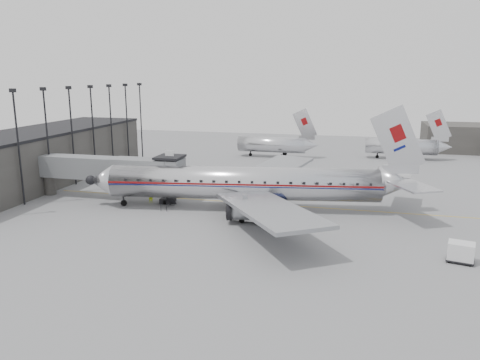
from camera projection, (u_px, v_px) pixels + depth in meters
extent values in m
plane|color=slate|center=(227.00, 215.00, 57.83)|extent=(160.00, 160.00, 0.00)
cube|color=#3A3834|center=(38.00, 158.00, 74.42)|extent=(12.00, 46.00, 8.00)
cube|color=gold|center=(260.00, 204.00, 62.80)|extent=(60.00, 0.15, 0.01)
cube|color=#5A5D5F|center=(82.00, 167.00, 65.47)|extent=(12.00, 2.80, 3.00)
cube|color=#5A5D5F|center=(141.00, 170.00, 63.35)|extent=(8.00, 3.00, 3.10)
cube|color=#5A5D5F|center=(170.00, 171.00, 62.78)|extent=(3.20, 3.60, 3.20)
cube|color=black|center=(170.00, 157.00, 62.36)|extent=(3.40, 3.80, 0.30)
cube|color=white|center=(170.00, 153.00, 62.25)|extent=(1.20, 0.15, 0.80)
cylinder|color=black|center=(168.00, 192.00, 63.12)|extent=(0.56, 0.56, 2.80)
cube|color=black|center=(168.00, 200.00, 63.35)|extent=(1.60, 2.20, 0.70)
cylinder|color=black|center=(165.00, 202.00, 62.42)|extent=(0.30, 0.60, 0.60)
cylinder|color=black|center=(171.00, 198.00, 64.31)|extent=(0.30, 0.60, 0.60)
cylinder|color=#3A3834|center=(50.00, 185.00, 67.41)|extent=(1.60, 1.60, 2.80)
cube|color=black|center=(169.00, 196.00, 60.66)|extent=(0.90, 3.20, 2.90)
cylinder|color=black|center=(19.00, 149.00, 60.76)|extent=(0.24, 0.24, 15.00)
cube|color=black|center=(13.00, 90.00, 59.09)|extent=(0.90, 0.25, 0.50)
cylinder|color=black|center=(48.00, 143.00, 66.43)|extent=(0.24, 0.24, 15.00)
cube|color=black|center=(43.00, 89.00, 64.76)|extent=(0.90, 0.25, 0.50)
cylinder|color=black|center=(72.00, 137.00, 72.11)|extent=(0.24, 0.24, 15.00)
cube|color=black|center=(68.00, 88.00, 70.44)|extent=(0.90, 0.25, 0.50)
cylinder|color=black|center=(93.00, 132.00, 77.78)|extent=(0.24, 0.24, 15.00)
cube|color=black|center=(90.00, 87.00, 76.11)|extent=(0.90, 0.25, 0.50)
cylinder|color=black|center=(111.00, 128.00, 83.46)|extent=(0.24, 0.24, 15.00)
cube|color=black|center=(109.00, 86.00, 81.79)|extent=(0.90, 0.25, 0.50)
cylinder|color=black|center=(127.00, 125.00, 89.13)|extent=(0.24, 0.24, 15.00)
cube|color=black|center=(125.00, 85.00, 87.46)|extent=(0.90, 0.25, 0.50)
cylinder|color=black|center=(141.00, 122.00, 94.81)|extent=(0.24, 0.24, 15.00)
cube|color=black|center=(139.00, 84.00, 93.14)|extent=(0.90, 0.25, 0.50)
cylinder|color=silver|center=(272.00, 145.00, 97.46)|extent=(14.00, 3.20, 3.20)
cube|color=silver|center=(305.00, 124.00, 94.88)|extent=(5.17, 0.26, 6.52)
cylinder|color=black|center=(250.00, 154.00, 98.99)|extent=(0.24, 0.24, 1.00)
cylinder|color=silver|center=(401.00, 146.00, 95.11)|extent=(14.00, 3.20, 3.20)
cube|color=silver|center=(439.00, 126.00, 92.53)|extent=(5.17, 0.26, 6.52)
cylinder|color=black|center=(377.00, 156.00, 96.64)|extent=(0.24, 0.24, 1.00)
cylinder|color=silver|center=(244.00, 183.00, 59.69)|extent=(34.38, 9.55, 4.21)
cone|color=silver|center=(101.00, 180.00, 61.25)|extent=(4.04, 4.70, 4.21)
cone|color=silver|center=(398.00, 183.00, 57.99)|extent=(5.13, 4.67, 4.00)
cube|color=maroon|center=(244.00, 181.00, 59.62)|extent=(34.39, 9.60, 0.20)
cube|color=#0A115B|center=(244.00, 183.00, 59.68)|extent=(34.39, 9.60, 0.11)
cube|color=silver|center=(398.00, 141.00, 56.86)|extent=(6.95, 1.44, 8.75)
cube|color=gray|center=(272.00, 170.00, 69.43)|extent=(10.73, 19.20, 1.35)
cube|color=gray|center=(269.00, 209.00, 49.53)|extent=(15.19, 18.67, 1.35)
cylinder|color=gray|center=(251.00, 186.00, 65.78)|extent=(4.20, 2.97, 2.39)
cylinder|color=gray|center=(245.00, 210.00, 54.28)|extent=(4.20, 2.97, 2.39)
cylinder|color=black|center=(124.00, 200.00, 61.61)|extent=(0.23, 0.23, 1.48)
cylinder|color=black|center=(263.00, 197.00, 62.95)|extent=(0.30, 0.30, 1.59)
cylinder|color=black|center=(263.00, 199.00, 63.02)|extent=(1.19, 0.57, 1.14)
cylinder|color=black|center=(261.00, 210.00, 57.20)|extent=(0.30, 0.30, 1.59)
cylinder|color=black|center=(261.00, 212.00, 57.27)|extent=(1.19, 0.57, 1.14)
cube|color=silver|center=(262.00, 212.00, 54.43)|extent=(3.77, 2.44, 2.06)
cube|color=silver|center=(242.00, 213.00, 55.42)|extent=(1.82, 2.07, 1.37)
cube|color=black|center=(242.00, 208.00, 55.29)|extent=(1.40, 1.82, 0.59)
cylinder|color=black|center=(242.00, 220.00, 54.65)|extent=(0.66, 0.33, 0.63)
cylinder|color=black|center=(247.00, 216.00, 56.24)|extent=(0.66, 0.33, 0.63)
cylinder|color=black|center=(267.00, 224.00, 53.50)|extent=(0.66, 0.33, 0.63)
cylinder|color=black|center=(272.00, 219.00, 55.09)|extent=(0.66, 0.33, 0.63)
cube|color=black|center=(279.00, 206.00, 58.06)|extent=(2.07, 1.58, 1.42)
cube|color=black|center=(279.00, 212.00, 58.23)|extent=(2.18, 1.69, 0.12)
cylinder|color=black|center=(271.00, 214.00, 57.83)|extent=(0.31, 0.13, 0.30)
cylinder|color=black|center=(284.00, 214.00, 57.50)|extent=(0.31, 0.13, 0.30)
cylinder|color=black|center=(273.00, 211.00, 58.99)|extent=(0.31, 0.13, 0.30)
cylinder|color=black|center=(286.00, 212.00, 58.66)|extent=(0.31, 0.13, 0.30)
cube|color=silver|center=(461.00, 251.00, 43.17)|extent=(2.60, 2.17, 1.59)
cube|color=black|center=(460.00, 260.00, 43.36)|extent=(2.74, 2.31, 0.14)
cylinder|color=black|center=(449.00, 261.00, 43.18)|extent=(0.36, 0.21, 0.34)
cylinder|color=black|center=(471.00, 265.00, 42.38)|extent=(0.36, 0.21, 0.34)
cylinder|color=black|center=(450.00, 256.00, 44.37)|extent=(0.36, 0.21, 0.34)
cylinder|color=black|center=(471.00, 259.00, 43.56)|extent=(0.36, 0.21, 0.34)
imported|color=#CDEF1C|center=(151.00, 197.00, 63.21)|extent=(0.68, 0.63, 1.57)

